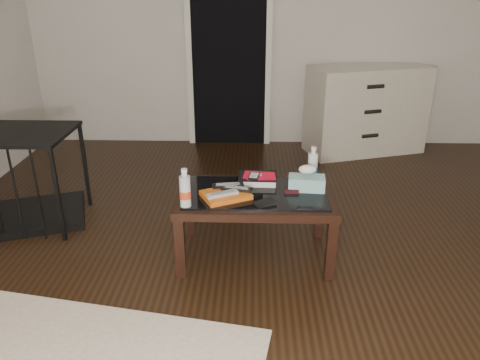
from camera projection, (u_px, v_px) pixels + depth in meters
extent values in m
plane|color=black|center=(273.00, 264.00, 3.05)|extent=(5.00, 5.00, 0.00)
plane|color=silver|center=(268.00, 17.00, 4.81)|extent=(5.00, 0.00, 5.00)
cube|color=black|center=(229.00, 52.00, 4.93)|extent=(0.80, 0.05, 2.00)
cube|color=silver|center=(189.00, 52.00, 4.92)|extent=(0.06, 0.04, 2.04)
cube|color=silver|center=(269.00, 53.00, 4.89)|extent=(0.06, 0.04, 2.04)
cube|color=black|center=(180.00, 248.00, 2.86)|extent=(0.06, 0.06, 0.40)
cube|color=black|center=(331.00, 250.00, 2.84)|extent=(0.06, 0.06, 0.40)
cube|color=black|center=(191.00, 209.00, 3.34)|extent=(0.06, 0.06, 0.40)
cube|color=black|center=(320.00, 211.00, 3.31)|extent=(0.06, 0.06, 0.40)
cube|color=black|center=(256.00, 197.00, 3.00)|extent=(1.00, 0.60, 0.05)
cube|color=black|center=(256.00, 193.00, 2.98)|extent=(0.90, 0.50, 0.01)
cube|color=beige|center=(366.00, 110.00, 4.89)|extent=(1.29, 0.83, 0.90)
cylinder|color=black|center=(370.00, 136.00, 4.73)|extent=(0.18, 0.09, 0.04)
cylinder|color=black|center=(372.00, 112.00, 4.63)|extent=(0.18, 0.09, 0.04)
cylinder|color=black|center=(375.00, 87.00, 4.54)|extent=(0.18, 0.09, 0.04)
cube|color=black|center=(23.00, 217.00, 3.59)|extent=(1.05, 0.86, 0.06)
cube|color=black|center=(6.00, 133.00, 3.33)|extent=(1.05, 0.86, 0.02)
cube|color=black|center=(58.00, 195.00, 3.20)|extent=(0.03, 0.03, 0.70)
cube|color=black|center=(85.00, 165.00, 3.71)|extent=(0.03, 0.03, 0.70)
cube|color=#C25912|center=(226.00, 195.00, 2.91)|extent=(0.34, 0.31, 0.03)
cube|color=#A0A0A4|center=(222.00, 194.00, 2.86)|extent=(0.20, 0.13, 0.02)
cube|color=black|center=(237.00, 189.00, 2.93)|extent=(0.21, 0.09, 0.02)
cube|color=black|center=(228.00, 185.00, 2.98)|extent=(0.21, 0.08, 0.02)
cube|color=black|center=(258.00, 179.00, 3.12)|extent=(0.26, 0.21, 0.05)
cube|color=red|center=(258.00, 175.00, 3.11)|extent=(0.20, 0.16, 0.01)
cube|color=black|center=(254.00, 176.00, 3.07)|extent=(0.08, 0.11, 0.02)
cube|color=black|center=(292.00, 191.00, 2.97)|extent=(0.09, 0.05, 0.02)
cube|color=black|center=(265.00, 203.00, 2.81)|extent=(0.14, 0.12, 0.02)
cylinder|color=silver|center=(185.00, 188.00, 2.75)|extent=(0.08, 0.08, 0.24)
cylinder|color=silver|center=(313.00, 164.00, 3.11)|extent=(0.08, 0.08, 0.24)
cube|color=teal|center=(307.00, 183.00, 3.00)|extent=(0.24, 0.14, 0.09)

